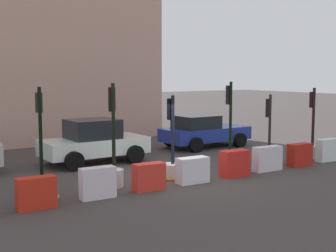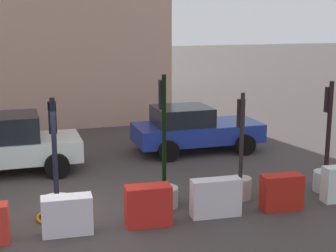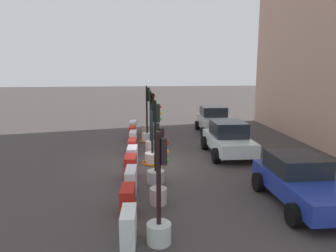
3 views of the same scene
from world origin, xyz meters
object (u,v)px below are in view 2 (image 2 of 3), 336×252
(car_blue_estate, at_px, (194,129))
(traffic_light_5, at_px, (240,176))
(traffic_light_3, at_px, (57,199))
(construction_barrier_7, at_px, (282,192))
(construction_barrier_5, at_px, (148,206))
(traffic_light_6, at_px, (326,169))
(car_white_van, at_px, (8,144))
(construction_barrier_4, at_px, (67,215))
(traffic_light_4, at_px, (164,184))
(construction_barrier_6, at_px, (216,198))

(car_blue_estate, bearing_deg, traffic_light_5, -95.31)
(traffic_light_3, bearing_deg, construction_barrier_7, -11.37)
(traffic_light_5, relative_size, construction_barrier_5, 2.63)
(traffic_light_5, xyz_separation_m, traffic_light_6, (2.39, -0.16, 0.03))
(traffic_light_3, height_order, car_white_van, traffic_light_3)
(construction_barrier_4, relative_size, construction_barrier_7, 1.08)
(traffic_light_4, distance_m, construction_barrier_5, 1.19)
(traffic_light_6, height_order, construction_barrier_4, traffic_light_6)
(construction_barrier_7, xyz_separation_m, car_blue_estate, (-0.19, 5.66, 0.34))
(car_white_van, bearing_deg, traffic_light_6, -27.34)
(construction_barrier_4, xyz_separation_m, car_white_van, (-1.16, 4.86, 0.44))
(traffic_light_6, height_order, construction_barrier_6, traffic_light_6)
(traffic_light_3, xyz_separation_m, construction_barrier_4, (0.13, -0.94, -0.05))
(traffic_light_3, height_order, construction_barrier_5, traffic_light_3)
(traffic_light_5, distance_m, car_blue_estate, 4.69)
(traffic_light_5, relative_size, construction_barrier_7, 2.69)
(traffic_light_3, relative_size, car_white_van, 0.68)
(car_blue_estate, bearing_deg, traffic_light_6, -67.91)
(construction_barrier_7, bearing_deg, construction_barrier_5, 179.31)
(traffic_light_5, bearing_deg, car_white_van, 144.61)
(construction_barrier_6, relative_size, car_white_van, 0.29)
(traffic_light_6, xyz_separation_m, construction_barrier_5, (-5.05, -0.79, -0.15))
(traffic_light_3, bearing_deg, construction_barrier_6, -15.30)
(construction_barrier_4, bearing_deg, car_blue_estate, 48.86)
(traffic_light_4, xyz_separation_m, car_blue_estate, (2.43, 4.63, 0.21))
(construction_barrier_7, height_order, car_blue_estate, car_blue_estate)
(construction_barrier_6, height_order, car_blue_estate, car_blue_estate)
(traffic_light_3, relative_size, traffic_light_4, 0.87)
(traffic_light_6, distance_m, car_blue_estate, 5.21)
(construction_barrier_5, xyz_separation_m, construction_barrier_6, (1.62, 0.04, -0.01))
(traffic_light_3, distance_m, construction_barrier_5, 2.14)
(traffic_light_3, distance_m, construction_barrier_4, 0.95)
(traffic_light_3, xyz_separation_m, car_blue_estate, (4.99, 4.62, 0.31))
(traffic_light_4, height_order, construction_barrier_5, traffic_light_4)
(traffic_light_4, relative_size, construction_barrier_6, 2.74)
(construction_barrier_5, xyz_separation_m, construction_barrier_7, (3.28, -0.04, -0.02))
(traffic_light_3, bearing_deg, car_blue_estate, 42.79)
(construction_barrier_4, distance_m, car_white_van, 5.02)
(traffic_light_5, bearing_deg, construction_barrier_4, -168.59)
(traffic_light_5, height_order, car_white_van, traffic_light_5)
(construction_barrier_7, bearing_deg, traffic_light_4, 158.65)
(traffic_light_4, bearing_deg, construction_barrier_6, -44.48)
(traffic_light_6, bearing_deg, car_blue_estate, 112.09)
(traffic_light_4, xyz_separation_m, traffic_light_5, (2.00, -0.04, 0.01))
(traffic_light_5, height_order, construction_barrier_6, traffic_light_5)
(car_blue_estate, bearing_deg, construction_barrier_7, -88.06)
(construction_barrier_5, relative_size, car_blue_estate, 0.24)
(car_blue_estate, bearing_deg, traffic_light_3, -137.21)
(traffic_light_3, bearing_deg, traffic_light_6, -1.71)
(traffic_light_3, relative_size, construction_barrier_5, 2.71)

